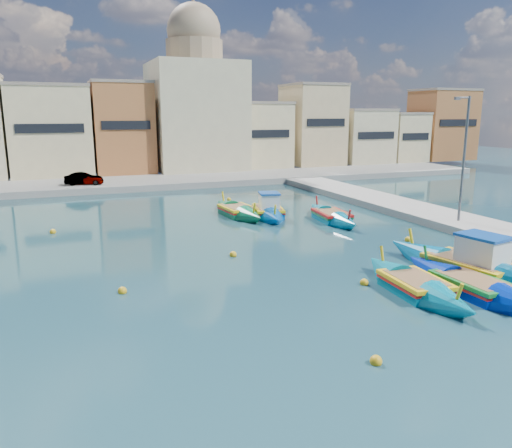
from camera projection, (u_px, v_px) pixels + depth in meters
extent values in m
plane|color=#14363C|center=(217.00, 299.00, 19.25)|extent=(160.00, 160.00, 0.00)
cube|color=gray|center=(119.00, 184.00, 48.21)|extent=(80.00, 8.00, 0.60)
cube|color=beige|center=(51.00, 132.00, 52.10)|extent=(7.88, 7.44, 8.99)
cube|color=gray|center=(47.00, 86.00, 51.09)|extent=(8.04, 7.59, 0.30)
cube|color=black|center=(50.00, 128.00, 48.58)|extent=(6.30, 0.10, 0.90)
cube|color=#AE6836|center=(123.00, 129.00, 54.08)|extent=(6.17, 6.13, 9.43)
cube|color=gray|center=(120.00, 83.00, 53.02)|extent=(6.29, 6.26, 0.30)
cube|color=black|center=(126.00, 125.00, 51.15)|extent=(4.93, 0.10, 0.90)
cube|color=tan|center=(189.00, 143.00, 57.86)|extent=(7.31, 7.69, 6.05)
cube|color=gray|center=(188.00, 115.00, 57.17)|extent=(7.46, 7.85, 0.30)
cube|color=black|center=(198.00, 142.00, 54.26)|extent=(5.85, 0.10, 0.90)
cube|color=beige|center=(253.00, 136.00, 60.40)|extent=(7.54, 7.30, 7.41)
cube|color=gray|center=(253.00, 103.00, 59.56)|extent=(7.69, 7.45, 0.30)
cube|color=black|center=(265.00, 134.00, 56.97)|extent=(6.03, 0.10, 0.90)
cube|color=tan|center=(312.00, 126.00, 62.86)|extent=(6.36, 6.97, 9.63)
cube|color=gray|center=(313.00, 85.00, 61.77)|extent=(6.48, 7.11, 0.30)
cube|color=black|center=(326.00, 122.00, 59.54)|extent=(5.09, 0.10, 0.90)
cube|color=beige|center=(361.00, 137.00, 65.66)|extent=(6.63, 6.70, 6.65)
cube|color=gray|center=(362.00, 110.00, 64.90)|extent=(6.76, 6.83, 0.30)
cube|color=black|center=(376.00, 135.00, 62.50)|extent=(5.30, 0.10, 0.90)
cube|color=beige|center=(397.00, 138.00, 68.27)|extent=(5.08, 7.51, 6.20)
cube|color=gray|center=(399.00, 113.00, 67.56)|extent=(5.18, 7.66, 0.30)
cube|color=black|center=(416.00, 137.00, 64.76)|extent=(4.06, 0.10, 0.90)
cube|color=#AE6836|center=(442.00, 126.00, 69.73)|extent=(7.79, 6.00, 9.33)
cube|color=gray|center=(445.00, 90.00, 68.68)|extent=(7.95, 6.12, 0.30)
cube|color=black|center=(459.00, 123.00, 66.86)|extent=(6.23, 0.10, 0.90)
cube|color=beige|center=(196.00, 117.00, 57.69)|extent=(10.00, 10.00, 12.00)
cylinder|color=#9E8466|center=(194.00, 51.00, 56.12)|extent=(6.40, 6.40, 2.40)
sphere|color=#9E8466|center=(194.00, 31.00, 55.64)|extent=(6.00, 6.00, 6.00)
cylinder|color=#9E8466|center=(193.00, 3.00, 55.01)|extent=(0.30, 0.30, 1.60)
cylinder|color=#595B60|center=(463.00, 164.00, 30.12)|extent=(0.16, 0.16, 8.00)
cylinder|color=#595B60|center=(464.00, 98.00, 29.12)|extent=(1.00, 0.10, 0.10)
cube|color=#595B60|center=(457.00, 98.00, 28.95)|extent=(0.35, 0.15, 0.18)
imported|color=#4C1919|center=(85.00, 178.00, 45.53)|extent=(3.60, 2.21, 1.14)
imported|color=#4C1919|center=(84.00, 179.00, 45.50)|extent=(3.44, 1.29, 1.12)
cube|color=#00659A|center=(469.00, 271.00, 22.07)|extent=(2.66, 3.93, 1.01)
cone|color=#00659A|center=(415.00, 254.00, 24.53)|extent=(2.60, 3.63, 2.60)
cube|color=yellow|center=(470.00, 261.00, 21.98)|extent=(2.77, 4.14, 0.18)
cube|color=red|center=(470.00, 265.00, 22.02)|extent=(2.77, 4.01, 0.10)
cube|color=olive|center=(470.00, 260.00, 21.96)|extent=(2.30, 3.55, 0.06)
cylinder|color=yellow|center=(412.00, 240.00, 24.63)|extent=(0.23, 0.50, 1.10)
cube|color=white|center=(483.00, 250.00, 21.41)|extent=(1.73, 2.07, 1.11)
cube|color=#0F47A5|center=(484.00, 236.00, 21.27)|extent=(1.84, 2.22, 0.12)
cube|color=#0052AC|center=(268.00, 214.00, 34.68)|extent=(2.42, 3.21, 0.90)
cone|color=#0052AC|center=(263.00, 207.00, 36.97)|extent=(2.37, 3.02, 2.25)
cone|color=#0052AC|center=(274.00, 220.00, 32.37)|extent=(2.37, 3.02, 2.25)
cube|color=yellow|center=(268.00, 208.00, 34.60)|extent=(2.53, 3.38, 0.16)
cube|color=red|center=(268.00, 210.00, 34.63)|extent=(2.52, 3.29, 0.09)
cube|color=olive|center=(268.00, 207.00, 34.58)|extent=(2.10, 2.90, 0.05)
cylinder|color=yellow|center=(262.00, 198.00, 37.06)|extent=(0.22, 0.44, 0.98)
cylinder|color=yellow|center=(275.00, 212.00, 32.02)|extent=(0.22, 0.44, 0.98)
cube|color=white|center=(269.00, 201.00, 34.07)|extent=(1.57, 1.72, 0.99)
cube|color=#0F47A5|center=(269.00, 193.00, 33.95)|extent=(1.66, 1.83, 0.11)
cube|color=#007CA2|center=(331.00, 218.00, 33.25)|extent=(2.06, 3.06, 0.87)
cone|color=#007CA2|center=(318.00, 211.00, 35.49)|extent=(2.04, 2.85, 2.20)
cone|color=#007CA2|center=(347.00, 225.00, 31.00)|extent=(2.04, 2.85, 2.20)
cube|color=red|center=(332.00, 213.00, 33.17)|extent=(2.15, 3.22, 0.16)
cube|color=#197F33|center=(332.00, 215.00, 33.21)|extent=(2.15, 3.12, 0.09)
cube|color=olive|center=(332.00, 212.00, 33.16)|extent=(1.77, 2.77, 0.05)
cylinder|color=red|center=(317.00, 202.00, 35.58)|extent=(0.17, 0.42, 0.95)
cylinder|color=red|center=(349.00, 217.00, 30.65)|extent=(0.17, 0.42, 0.95)
cube|color=#0A6F44|center=(238.00, 213.00, 34.86)|extent=(2.09, 2.96, 0.93)
cone|color=#0A6F44|center=(225.00, 207.00, 36.88)|extent=(2.08, 2.79, 2.30)
cone|color=#0A6F44|center=(252.00, 218.00, 32.82)|extent=(2.08, 2.79, 2.30)
cube|color=yellow|center=(238.00, 207.00, 34.77)|extent=(2.18, 3.12, 0.17)
cube|color=red|center=(238.00, 210.00, 34.81)|extent=(2.19, 3.02, 0.09)
cube|color=olive|center=(238.00, 206.00, 34.76)|extent=(1.79, 2.68, 0.06)
cylinder|color=yellow|center=(223.00, 198.00, 36.95)|extent=(0.17, 0.45, 1.01)
cylinder|color=yellow|center=(254.00, 210.00, 32.49)|extent=(0.17, 0.45, 1.01)
cube|color=#0023A2|center=(473.00, 289.00, 19.81)|extent=(1.83, 3.06, 0.89)
cone|color=#0023A2|center=(429.00, 270.00, 22.05)|extent=(1.83, 2.82, 2.25)
cube|color=#197D2B|center=(474.00, 280.00, 19.73)|extent=(1.91, 3.22, 0.16)
cube|color=red|center=(474.00, 284.00, 19.76)|extent=(1.92, 3.11, 0.09)
cube|color=olive|center=(474.00, 279.00, 19.71)|extent=(1.56, 2.78, 0.05)
cylinder|color=#197D2B|center=(426.00, 256.00, 22.14)|extent=(0.13, 0.42, 0.97)
cube|color=#007A99|center=(415.00, 288.00, 19.90)|extent=(1.98, 2.86, 0.89)
cone|color=#007A99|center=(384.00, 271.00, 22.00)|extent=(1.96, 2.68, 2.20)
cone|color=#007A99|center=(453.00, 308.00, 17.78)|extent=(1.96, 2.68, 2.20)
cube|color=yellow|center=(416.00, 280.00, 19.82)|extent=(2.06, 3.01, 0.16)
cube|color=red|center=(415.00, 283.00, 19.85)|extent=(2.07, 2.92, 0.09)
cube|color=olive|center=(416.00, 278.00, 19.80)|extent=(1.69, 2.59, 0.05)
cylinder|color=yellow|center=(382.00, 257.00, 22.08)|extent=(0.16, 0.43, 0.97)
cylinder|color=yellow|center=(458.00, 295.00, 17.45)|extent=(0.16, 0.43, 0.97)
sphere|color=gold|center=(122.00, 291.00, 19.89)|extent=(0.36, 0.36, 0.36)
sphere|color=gold|center=(233.00, 255.00, 24.99)|extent=(0.36, 0.36, 0.36)
sphere|color=gold|center=(229.00, 199.00, 40.90)|extent=(0.36, 0.36, 0.36)
sphere|color=gold|center=(53.00, 232.00, 29.78)|extent=(0.36, 0.36, 0.36)
sphere|color=gold|center=(408.00, 240.00, 27.95)|extent=(0.36, 0.36, 0.36)
sphere|color=gold|center=(376.00, 361.00, 14.28)|extent=(0.36, 0.36, 0.36)
sphere|color=gold|center=(364.00, 283.00, 20.85)|extent=(0.36, 0.36, 0.36)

